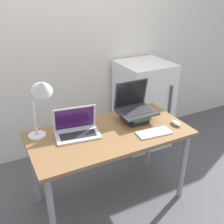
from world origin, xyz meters
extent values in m
plane|color=#515156|center=(0.00, 0.00, 0.00)|extent=(14.00, 14.00, 0.00)
cube|color=silver|center=(0.00, 1.36, 1.35)|extent=(8.00, 0.05, 2.70)
cube|color=brown|center=(0.00, 0.33, 0.69)|extent=(1.31, 0.66, 0.03)
cylinder|color=gray|center=(-0.60, 0.06, 0.34)|extent=(0.05, 0.05, 0.68)
cylinder|color=gray|center=(0.60, 0.06, 0.34)|extent=(0.05, 0.05, 0.68)
cylinder|color=gray|center=(-0.60, 0.60, 0.34)|extent=(0.05, 0.05, 0.68)
cylinder|color=gray|center=(0.60, 0.60, 0.34)|extent=(0.05, 0.05, 0.68)
cube|color=silver|center=(-0.25, 0.39, 0.72)|extent=(0.38, 0.26, 0.02)
cube|color=#232328|center=(-0.26, 0.38, 0.72)|extent=(0.30, 0.15, 0.00)
cube|color=silver|center=(-0.24, 0.48, 0.83)|extent=(0.35, 0.10, 0.21)
cube|color=#381451|center=(-0.24, 0.47, 0.83)|extent=(0.32, 0.08, 0.18)
cube|color=black|center=(0.29, 0.43, 0.73)|extent=(0.19, 0.27, 0.04)
cube|color=#33753D|center=(0.31, 0.43, 0.76)|extent=(0.18, 0.25, 0.04)
cube|color=#333338|center=(0.30, 0.41, 0.79)|extent=(0.32, 0.26, 0.02)
cube|color=#232328|center=(0.30, 0.40, 0.80)|extent=(0.26, 0.13, 0.00)
cube|color=#333338|center=(0.30, 0.52, 0.93)|extent=(0.32, 0.05, 0.26)
cube|color=black|center=(0.30, 0.51, 0.92)|extent=(0.29, 0.04, 0.22)
cube|color=silver|center=(0.31, 0.15, 0.71)|extent=(0.29, 0.15, 0.01)
cube|color=silver|center=(0.31, 0.15, 0.72)|extent=(0.27, 0.12, 0.00)
ellipsoid|color=#B2B2B7|center=(0.56, 0.19, 0.72)|extent=(0.06, 0.11, 0.03)
cylinder|color=silver|center=(-0.54, 0.54, 0.71)|extent=(0.14, 0.14, 0.01)
cylinder|color=silver|center=(-0.54, 0.54, 0.90)|extent=(0.02, 0.02, 0.36)
cone|color=silver|center=(-0.46, 0.50, 1.13)|extent=(0.16, 0.19, 0.17)
cube|color=white|center=(0.79, 1.04, 0.51)|extent=(0.56, 0.55, 1.02)
cube|color=#4C4C51|center=(0.96, 0.75, 0.56)|extent=(0.02, 0.02, 0.51)
camera|label=1|loc=(-0.83, -1.33, 1.80)|focal=42.00mm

